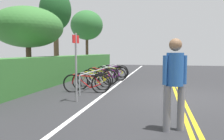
# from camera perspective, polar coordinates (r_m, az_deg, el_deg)

# --- Properties ---
(ground_plane) EXTENTS (36.13, 12.51, 0.05)m
(ground_plane) POSITION_cam_1_polar(r_m,az_deg,el_deg) (7.82, 17.17, -6.88)
(ground_plane) COLOR #2B2B2D
(centre_line_yellow_inner) EXTENTS (32.52, 0.10, 0.00)m
(centre_line_yellow_inner) POSITION_cam_1_polar(r_m,az_deg,el_deg) (7.82, 17.76, -6.69)
(centre_line_yellow_inner) COLOR gold
(centre_line_yellow_inner) RESTS_ON ground_plane
(centre_line_yellow_outer) EXTENTS (32.52, 0.10, 0.00)m
(centre_line_yellow_outer) POSITION_cam_1_polar(r_m,az_deg,el_deg) (7.80, 16.58, -6.68)
(centre_line_yellow_outer) COLOR gold
(centre_line_yellow_outer) RESTS_ON ground_plane
(bike_lane_stripe_white) EXTENTS (32.52, 0.12, 0.00)m
(bike_lane_stripe_white) POSITION_cam_1_polar(r_m,az_deg,el_deg) (8.02, -1.85, -6.17)
(bike_lane_stripe_white) COLOR white
(bike_lane_stripe_white) RESTS_ON ground_plane
(bike_rack) EXTENTS (6.60, 0.05, 0.73)m
(bike_rack) POSITION_cam_1_polar(r_m,az_deg,el_deg) (10.81, -2.25, -0.35)
(bike_rack) COLOR #9EA0A5
(bike_rack) RESTS_ON ground_plane
(bicycle_0) EXTENTS (0.46, 1.80, 0.73)m
(bicycle_0) POSITION_cam_1_polar(r_m,az_deg,el_deg) (8.25, -6.72, -3.51)
(bicycle_0) COLOR black
(bicycle_0) RESTS_ON ground_plane
(bicycle_1) EXTENTS (0.46, 1.65, 0.72)m
(bicycle_1) POSITION_cam_1_polar(r_m,az_deg,el_deg) (8.87, -5.37, -2.95)
(bicycle_1) COLOR black
(bicycle_1) RESTS_ON ground_plane
(bicycle_2) EXTENTS (0.46, 1.68, 0.69)m
(bicycle_2) POSITION_cam_1_polar(r_m,az_deg,el_deg) (9.56, -4.55, -2.49)
(bicycle_2) COLOR black
(bicycle_2) RESTS_ON ground_plane
(bicycle_3) EXTENTS (0.46, 1.70, 0.74)m
(bicycle_3) POSITION_cam_1_polar(r_m,az_deg,el_deg) (10.22, -3.42, -1.85)
(bicycle_3) COLOR black
(bicycle_3) RESTS_ON ground_plane
(bicycle_4) EXTENTS (0.46, 1.75, 0.79)m
(bicycle_4) POSITION_cam_1_polar(r_m,az_deg,el_deg) (10.78, -2.71, -1.40)
(bicycle_4) COLOR black
(bicycle_4) RESTS_ON ground_plane
(bicycle_5) EXTENTS (0.59, 1.71, 0.68)m
(bicycle_5) POSITION_cam_1_polar(r_m,az_deg,el_deg) (11.48, -0.68, -1.29)
(bicycle_5) COLOR black
(bicycle_5) RESTS_ON ground_plane
(bicycle_6) EXTENTS (0.46, 1.85, 0.78)m
(bicycle_6) POSITION_cam_1_polar(r_m,az_deg,el_deg) (12.08, -0.17, -0.74)
(bicycle_6) COLOR black
(bicycle_6) RESTS_ON ground_plane
(bicycle_7) EXTENTS (0.46, 1.64, 0.68)m
(bicycle_7) POSITION_cam_1_polar(r_m,az_deg,el_deg) (12.84, 0.70, -0.64)
(bicycle_7) COLOR black
(bicycle_7) RESTS_ON ground_plane
(bicycle_8) EXTENTS (0.46, 1.71, 0.75)m
(bicycle_8) POSITION_cam_1_polar(r_m,az_deg,el_deg) (13.49, 0.67, -0.23)
(bicycle_8) COLOR black
(bicycle_8) RESTS_ON ground_plane
(pedestrian) EXTENTS (0.32, 0.45, 1.77)m
(pedestrian) POSITION_cam_1_polar(r_m,az_deg,el_deg) (4.31, 16.00, -1.99)
(pedestrian) COLOR slate
(pedestrian) RESTS_ON ground_plane
(sign_post_near) EXTENTS (0.36, 0.08, 2.08)m
(sign_post_near) POSITION_cam_1_polar(r_m,az_deg,el_deg) (6.70, -9.35, 2.47)
(sign_post_near) COLOR gray
(sign_post_near) RESTS_ON ground_plane
(hedge_backdrop) EXTENTS (15.55, 0.97, 1.30)m
(hedge_backdrop) POSITION_cam_1_polar(r_m,az_deg,el_deg) (12.97, -10.47, 0.82)
(hedge_backdrop) COLOR #387533
(hedge_backdrop) RESTS_ON ground_plane
(tree_mid) EXTENTS (3.22, 3.22, 3.58)m
(tree_mid) POSITION_cam_1_polar(r_m,az_deg,el_deg) (11.01, -21.05, 10.27)
(tree_mid) COLOR #473323
(tree_mid) RESTS_ON ground_plane
(tree_far_right) EXTENTS (2.09, 2.09, 5.63)m
(tree_far_right) POSITION_cam_1_polar(r_m,az_deg,el_deg) (15.53, -14.49, 14.59)
(tree_far_right) COLOR brown
(tree_far_right) RESTS_ON ground_plane
(tree_extra) EXTENTS (2.82, 2.82, 5.13)m
(tree_extra) POSITION_cam_1_polar(r_m,az_deg,el_deg) (19.68, -6.58, 11.45)
(tree_extra) COLOR #473323
(tree_extra) RESTS_ON ground_plane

